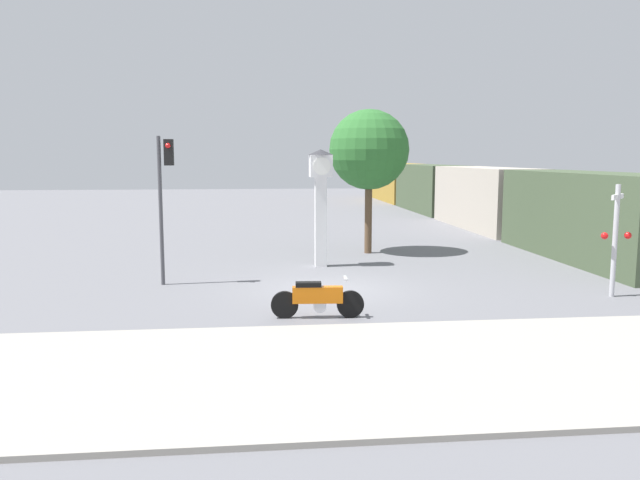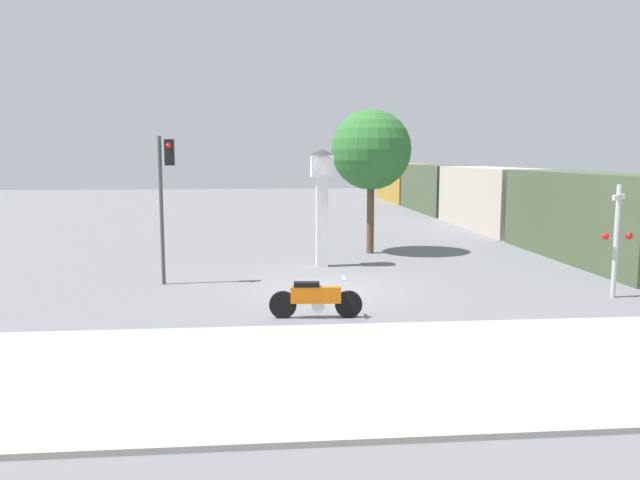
{
  "view_description": "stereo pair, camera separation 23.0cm",
  "coord_description": "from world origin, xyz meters",
  "px_view_note": "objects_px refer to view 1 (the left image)",
  "views": [
    {
      "loc": [
        -2.18,
        -18.43,
        4.0
      ],
      "look_at": [
        -0.2,
        0.28,
        1.48
      ],
      "focal_mm": 35.0,
      "sensor_mm": 36.0,
      "label": 1
    },
    {
      "loc": [
        -1.95,
        -18.45,
        4.0
      ],
      "look_at": [
        -0.2,
        0.28,
        1.48
      ],
      "focal_mm": 35.0,
      "sensor_mm": 36.0,
      "label": 2
    }
  ],
  "objects_px": {
    "traffic_light": "(164,184)",
    "railroad_crossing_signal": "(615,235)",
    "freight_train": "(455,192)",
    "clock_tower": "(321,190)",
    "motorcycle": "(317,299)",
    "street_tree": "(369,150)"
  },
  "relations": [
    {
      "from": "motorcycle",
      "to": "railroad_crossing_signal",
      "type": "distance_m",
      "value": 8.9
    },
    {
      "from": "traffic_light",
      "to": "freight_train",
      "type": "bearing_deg",
      "value": 51.44
    },
    {
      "from": "freight_train",
      "to": "clock_tower",
      "type": "bearing_deg",
      "value": -121.96
    },
    {
      "from": "motorcycle",
      "to": "clock_tower",
      "type": "bearing_deg",
      "value": 86.98
    },
    {
      "from": "motorcycle",
      "to": "traffic_light",
      "type": "bearing_deg",
      "value": 136.77
    },
    {
      "from": "clock_tower",
      "to": "traffic_light",
      "type": "relative_size",
      "value": 0.92
    },
    {
      "from": "traffic_light",
      "to": "street_tree",
      "type": "height_order",
      "value": "street_tree"
    },
    {
      "from": "traffic_light",
      "to": "railroad_crossing_signal",
      "type": "relative_size",
      "value": 1.43
    },
    {
      "from": "clock_tower",
      "to": "street_tree",
      "type": "bearing_deg",
      "value": 52.02
    },
    {
      "from": "motorcycle",
      "to": "clock_tower",
      "type": "height_order",
      "value": "clock_tower"
    },
    {
      "from": "traffic_light",
      "to": "street_tree",
      "type": "bearing_deg",
      "value": 37.54
    },
    {
      "from": "street_tree",
      "to": "traffic_light",
      "type": "bearing_deg",
      "value": -142.46
    },
    {
      "from": "clock_tower",
      "to": "traffic_light",
      "type": "height_order",
      "value": "traffic_light"
    },
    {
      "from": "street_tree",
      "to": "railroad_crossing_signal",
      "type": "bearing_deg",
      "value": -58.03
    },
    {
      "from": "clock_tower",
      "to": "railroad_crossing_signal",
      "type": "bearing_deg",
      "value": -36.88
    },
    {
      "from": "freight_train",
      "to": "traffic_light",
      "type": "xyz_separation_m",
      "value": [
        -15.72,
        -19.71,
        1.46
      ]
    },
    {
      "from": "freight_train",
      "to": "motorcycle",
      "type": "bearing_deg",
      "value": -115.21
    },
    {
      "from": "clock_tower",
      "to": "freight_train",
      "type": "height_order",
      "value": "clock_tower"
    },
    {
      "from": "clock_tower",
      "to": "motorcycle",
      "type": "bearing_deg",
      "value": -96.74
    },
    {
      "from": "motorcycle",
      "to": "traffic_light",
      "type": "height_order",
      "value": "traffic_light"
    },
    {
      "from": "railroad_crossing_signal",
      "to": "street_tree",
      "type": "distance_m",
      "value": 10.69
    },
    {
      "from": "clock_tower",
      "to": "railroad_crossing_signal",
      "type": "relative_size",
      "value": 1.32
    }
  ]
}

